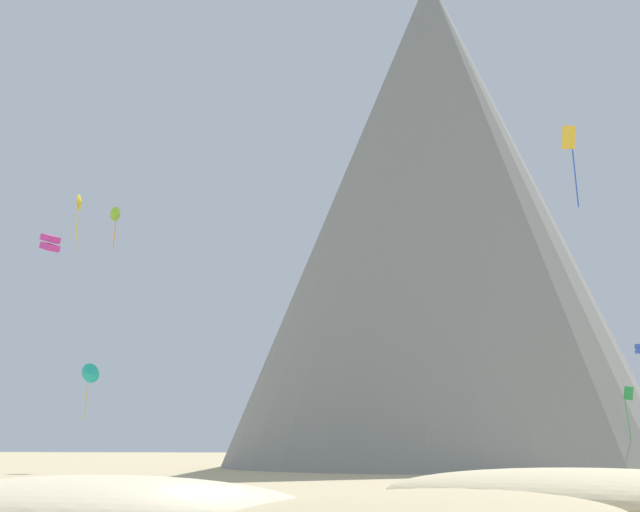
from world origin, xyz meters
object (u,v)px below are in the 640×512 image
(kite_yellow_mid, at_px, (80,204))
(kite_lime_mid, at_px, (116,215))
(kite_blue_low, at_px, (640,349))
(kite_gold_mid, at_px, (570,147))
(kite_magenta_mid, at_px, (50,243))
(kite_green_low, at_px, (629,402))
(bush_far_right, at_px, (134,484))
(rock_massif, at_px, (429,216))
(bush_near_left, at_px, (629,491))
(kite_teal_low, at_px, (89,374))

(kite_yellow_mid, bearing_deg, kite_lime_mid, -33.94)
(kite_blue_low, xyz_separation_m, kite_gold_mid, (-8.09, -25.93, 9.54))
(kite_lime_mid, xyz_separation_m, kite_magenta_mid, (-0.51, -11.70, -5.28))
(kite_green_low, distance_m, kite_lime_mid, 52.55)
(kite_lime_mid, relative_size, kite_magenta_mid, 2.33)
(bush_far_right, xyz_separation_m, rock_massif, (16.81, 52.51, 29.85))
(bush_far_right, height_order, bush_near_left, bush_near_left)
(rock_massif, distance_m, kite_magenta_mid, 52.19)
(kite_teal_low, bearing_deg, rock_massif, 43.11)
(kite_gold_mid, bearing_deg, bush_far_right, -160.74)
(bush_near_left, relative_size, kite_green_low, 0.28)
(kite_yellow_mid, distance_m, kite_blue_low, 50.52)
(rock_massif, xyz_separation_m, kite_lime_mid, (-28.16, -30.29, -6.48))
(kite_green_low, relative_size, kite_teal_low, 1.08)
(rock_massif, xyz_separation_m, kite_teal_low, (-33.01, -23.33, -20.74))
(rock_massif, xyz_separation_m, kite_gold_mid, (10.32, -54.26, -10.09))
(kite_gold_mid, bearing_deg, kite_yellow_mid, 176.38)
(bush_near_left, height_order, kite_lime_mid, kite_lime_mid)
(rock_massif, relative_size, kite_yellow_mid, 14.02)
(bush_far_right, relative_size, bush_near_left, 0.90)
(bush_near_left, bearing_deg, bush_far_right, 167.45)
(kite_yellow_mid, xyz_separation_m, kite_gold_mid, (40.30, -20.15, -3.77))
(bush_near_left, bearing_deg, kite_yellow_mid, 149.23)
(rock_massif, distance_m, kite_yellow_mid, 45.85)
(rock_massif, bearing_deg, kite_green_low, -39.10)
(bush_far_right, distance_m, kite_gold_mid, 33.61)
(kite_teal_low, relative_size, kite_magenta_mid, 3.28)
(bush_far_right, xyz_separation_m, kite_magenta_mid, (-11.87, 10.52, 18.08))
(rock_massif, xyz_separation_m, kite_yellow_mid, (-29.98, -34.11, -6.32))
(rock_massif, bearing_deg, bush_near_left, -78.92)
(bush_near_left, xyz_separation_m, kite_green_low, (7.86, 43.07, 6.17))
(kite_teal_low, bearing_deg, kite_yellow_mid, -66.48)
(kite_yellow_mid, distance_m, kite_gold_mid, 45.22)
(bush_far_right, relative_size, rock_massif, 0.02)
(kite_green_low, bearing_deg, rock_massif, -150.19)
(kite_magenta_mid, bearing_deg, kite_lime_mid, 25.50)
(kite_blue_low, xyz_separation_m, kite_magenta_mid, (-47.08, -13.66, 7.86))
(kite_gold_mid, height_order, kite_magenta_mid, kite_gold_mid)
(kite_yellow_mid, bearing_deg, kite_magenta_mid, -179.01)
(kite_blue_low, height_order, kite_gold_mid, kite_gold_mid)
(bush_near_left, bearing_deg, kite_blue_low, 77.26)
(kite_teal_low, xyz_separation_m, kite_yellow_mid, (3.02, -10.78, 14.43))
(bush_far_right, bearing_deg, kite_magenta_mid, 138.45)
(kite_blue_low, height_order, kite_magenta_mid, kite_magenta_mid)
(bush_far_right, height_order, kite_blue_low, kite_blue_low)
(bush_near_left, xyz_separation_m, kite_gold_mid, (-1.20, 4.56, 19.62))
(kite_blue_low, bearing_deg, bush_near_left, -10.91)
(bush_near_left, xyz_separation_m, kite_yellow_mid, (-41.50, 24.71, 23.39))
(kite_lime_mid, bearing_deg, bush_far_right, -134.38)
(kite_magenta_mid, bearing_deg, bush_near_left, -84.70)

